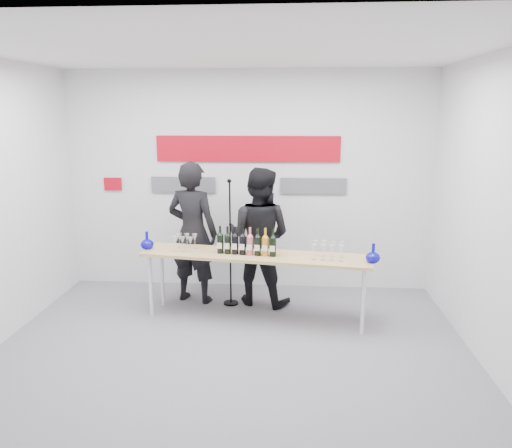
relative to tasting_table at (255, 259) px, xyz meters
name	(u,v)px	position (x,y,z in m)	size (l,w,h in m)	color
ground	(232,349)	(-0.19, -0.80, -0.75)	(5.00, 5.00, 0.00)	slate
back_wall	(248,182)	(-0.19, 1.20, 0.75)	(5.00, 0.04, 3.00)	silver
signage	(244,159)	(-0.24, 1.17, 1.06)	(3.38, 0.02, 0.79)	#B10717
tasting_table	(255,259)	(0.00, 0.00, 0.00)	(2.75, 0.92, 0.81)	tan
wine_bottles	(246,241)	(-0.10, -0.03, 0.23)	(0.71, 0.17, 0.33)	black
decanter_left	(147,240)	(-1.33, 0.15, 0.17)	(0.16, 0.16, 0.21)	#0C089E
decanter_right	(373,253)	(1.32, -0.23, 0.17)	(0.16, 0.16, 0.21)	#0C089E
glasses_left	(185,243)	(-0.86, 0.12, 0.15)	(0.28, 0.25, 0.18)	silver
glasses_right	(328,251)	(0.83, -0.12, 0.15)	(0.38, 0.26, 0.18)	silver
presenter_left	(193,233)	(-0.85, 0.55, 0.17)	(0.67, 0.44, 1.84)	black
presenter_right	(259,237)	(0.00, 0.55, 0.14)	(0.86, 0.67, 1.77)	black
mic_stand	(231,267)	(-0.35, 0.45, -0.25)	(0.19, 0.19, 1.64)	black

